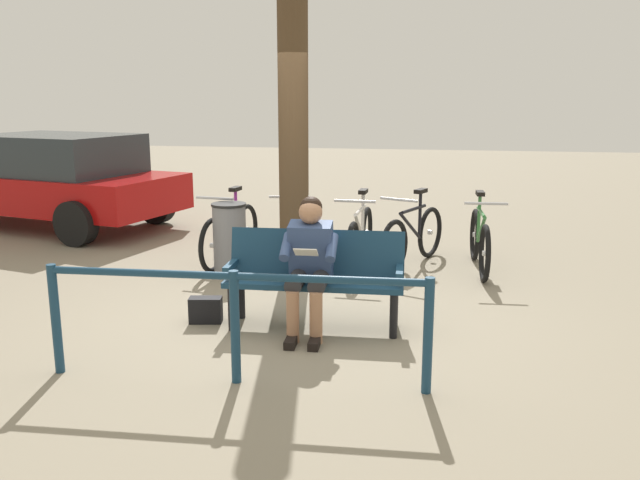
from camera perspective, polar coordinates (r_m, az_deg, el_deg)
ground_plane at (r=6.19m, az=-2.57°, el=-7.04°), size 40.00×40.00×0.00m
bench at (r=5.95m, az=-0.41°, el=-2.74°), size 1.62×0.55×0.87m
person_reading at (r=5.76m, az=-0.93°, el=-1.64°), size 0.50×0.78×1.20m
handbag at (r=6.21m, az=-9.91°, el=-6.01°), size 0.32×0.19×0.24m
tree_trunk at (r=7.15m, az=-2.34°, el=10.31°), size 0.32×0.32×3.60m
litter_bin at (r=7.71m, az=-7.85°, el=0.07°), size 0.40×0.40×0.85m
bicycle_green at (r=8.08m, az=13.71°, el=-0.08°), size 0.48×1.68×0.94m
bicycle_orange at (r=8.14m, az=8.08°, el=0.25°), size 0.75×1.57×0.94m
bicycle_red at (r=8.02m, az=3.51°, el=0.17°), size 0.48×1.68×0.94m
bicycle_silver at (r=8.34m, az=-2.46°, el=0.66°), size 0.48×1.67×0.94m
bicycle_blue at (r=8.30m, az=-7.78°, el=0.49°), size 0.48×1.68×0.94m
railing_fence at (r=4.78m, az=-7.45°, el=-5.76°), size 2.83×0.21×0.85m
parked_car at (r=11.21m, az=-22.28°, el=4.94°), size 4.50×2.74×1.47m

